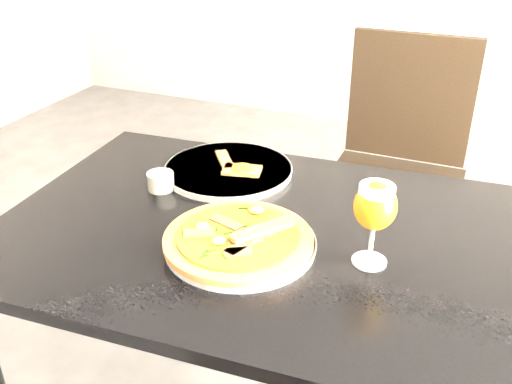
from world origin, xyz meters
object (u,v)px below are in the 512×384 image
at_px(dining_table, 268,262).
at_px(chair_far, 396,168).
at_px(beer_glass, 375,207).
at_px(pizza, 239,237).

height_order(dining_table, chair_far, chair_far).
distance_m(dining_table, chair_far, 0.89).
height_order(chair_far, beer_glass, chair_far).
distance_m(chair_far, pizza, 1.01).
distance_m(dining_table, beer_glass, 0.32).
bearing_deg(beer_glass, pizza, -168.12).
xyz_separation_m(dining_table, chair_far, (0.15, 0.87, -0.12)).
bearing_deg(dining_table, beer_glass, -13.44).
xyz_separation_m(pizza, beer_glass, (0.26, 0.06, 0.10)).
bearing_deg(pizza, beer_glass, 11.88).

